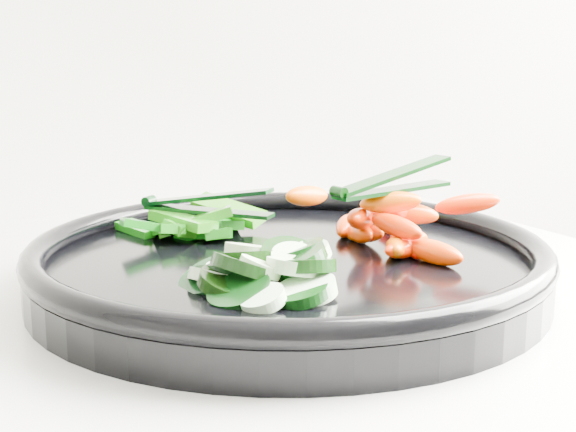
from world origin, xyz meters
name	(u,v)px	position (x,y,z in m)	size (l,w,h in m)	color
veggie_tray	(288,263)	(0.70, 1.66, 0.95)	(0.44, 0.44, 0.04)	black
cucumber_pile	(258,271)	(0.65, 1.61, 0.96)	(0.11, 0.12, 0.04)	black
carrot_pile	(389,223)	(0.78, 1.65, 0.97)	(0.14, 0.15, 0.05)	red
pepper_pile	(196,225)	(0.67, 1.75, 0.96)	(0.13, 0.09, 0.04)	#0C6C0A
tong_carrot	(390,183)	(0.78, 1.65, 1.00)	(0.11, 0.03, 0.02)	black
tong_pepper	(204,204)	(0.67, 1.75, 0.98)	(0.08, 0.10, 0.02)	black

